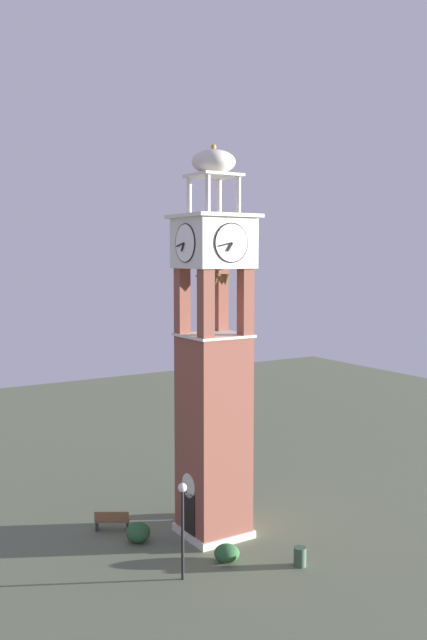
# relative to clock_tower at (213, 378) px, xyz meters

# --- Properties ---
(ground) EXTENTS (80.00, 80.00, 0.00)m
(ground) POSITION_rel_clock_tower_xyz_m (0.00, 0.00, -7.31)
(ground) COLOR #5B664C
(clock_tower) EXTENTS (3.22, 3.22, 17.69)m
(clock_tower) POSITION_rel_clock_tower_xyz_m (0.00, 0.00, 0.00)
(clock_tower) COLOR brown
(clock_tower) RESTS_ON ground
(park_bench) EXTENTS (1.22, 1.59, 0.95)m
(park_bench) POSITION_rel_clock_tower_xyz_m (-2.86, -3.82, -6.83)
(park_bench) COLOR brown
(park_bench) RESTS_ON ground
(lamp_post) EXTENTS (0.36, 0.36, 3.93)m
(lamp_post) POSITION_rel_clock_tower_xyz_m (3.05, -3.35, -4.59)
(lamp_post) COLOR black
(lamp_post) RESTS_ON ground
(trash_bin) EXTENTS (0.52, 0.52, 0.80)m
(trash_bin) POSITION_rel_clock_tower_xyz_m (4.63, 1.33, -6.91)
(trash_bin) COLOR #38513D
(trash_bin) RESTS_ON ground
(shrub_near_entry) EXTENTS (1.08, 1.08, 0.72)m
(shrub_near_entry) POSITION_rel_clock_tower_xyz_m (2.67, -1.01, -6.95)
(shrub_near_entry) COLOR #28562D
(shrub_near_entry) RESTS_ON ground
(shrub_left_of_tower) EXTENTS (0.80, 0.80, 0.82)m
(shrub_left_of_tower) POSITION_rel_clock_tower_xyz_m (-1.83, 1.43, -6.90)
(shrub_left_of_tower) COLOR #28562D
(shrub_left_of_tower) RESTS_ON ground
(shrub_behind_bench) EXTENTS (1.11, 1.11, 0.89)m
(shrub_behind_bench) POSITION_rel_clock_tower_xyz_m (-1.08, -3.32, -6.87)
(shrub_behind_bench) COLOR #28562D
(shrub_behind_bench) RESTS_ON ground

